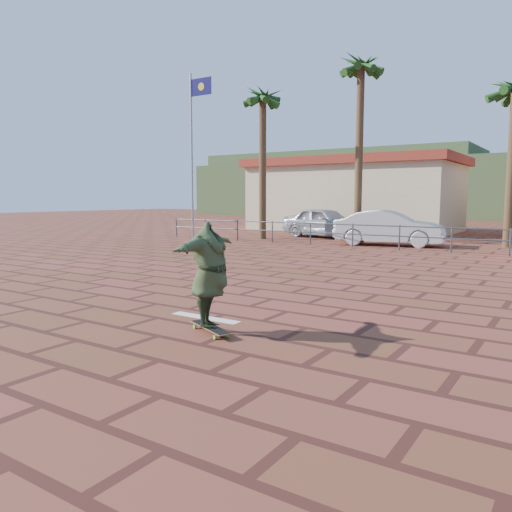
{
  "coord_description": "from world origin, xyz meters",
  "views": [
    {
      "loc": [
        6.17,
        -7.88,
        2.11
      ],
      "look_at": [
        0.07,
        1.39,
        0.8
      ],
      "focal_mm": 35.0,
      "sensor_mm": 36.0,
      "label": 1
    }
  ],
  "objects": [
    {
      "name": "ground",
      "position": [
        0.0,
        0.0,
        0.0
      ],
      "size": [
        120.0,
        120.0,
        0.0
      ],
      "primitive_type": "plane",
      "color": "brown",
      "rests_on": "ground"
    },
    {
      "name": "paint_stripe",
      "position": [
        0.7,
        -1.2,
        0.0
      ],
      "size": [
        1.4,
        0.22,
        0.01
      ],
      "primitive_type": "cube",
      "color": "white",
      "rests_on": "ground"
    },
    {
      "name": "guardrail",
      "position": [
        0.0,
        12.0,
        0.68
      ],
      "size": [
        24.06,
        0.06,
        1.0
      ],
      "color": "#47494F",
      "rests_on": "ground"
    },
    {
      "name": "flagpole",
      "position": [
        -9.87,
        11.0,
        4.64
      ],
      "size": [
        1.3,
        0.1,
        8.0
      ],
      "color": "gray",
      "rests_on": "ground"
    },
    {
      "name": "palm_far_left",
      "position": [
        -7.5,
        13.5,
        6.83
      ],
      "size": [
        2.4,
        2.4,
        8.25
      ],
      "color": "brown",
      "rests_on": "ground"
    },
    {
      "name": "palm_left",
      "position": [
        -3.0,
        15.0,
        7.95
      ],
      "size": [
        2.4,
        2.4,
        9.45
      ],
      "color": "brown",
      "rests_on": "ground"
    },
    {
      "name": "building_west",
      "position": [
        -6.0,
        22.0,
        2.28
      ],
      "size": [
        12.6,
        7.6,
        4.5
      ],
      "color": "beige",
      "rests_on": "ground"
    },
    {
      "name": "hill_back",
      "position": [
        -22.0,
        56.0,
        4.0
      ],
      "size": [
        35.0,
        14.0,
        8.0
      ],
      "primitive_type": "cube",
      "color": "#384C28",
      "rests_on": "ground"
    },
    {
      "name": "longboard",
      "position": [
        1.39,
        -1.92,
        0.08
      ],
      "size": [
        1.04,
        0.64,
        0.1
      ],
      "rotation": [
        0.0,
        0.0,
        -0.44
      ],
      "color": "olive",
      "rests_on": "ground"
    },
    {
      "name": "skateboarder",
      "position": [
        1.39,
        -1.92,
        0.93
      ],
      "size": [
        1.11,
        2.1,
        1.65
      ],
      "primitive_type": "imported",
      "rotation": [
        0.0,
        0.0,
        1.86
      ],
      "color": "#314123",
      "rests_on": "longboard"
    },
    {
      "name": "car_silver",
      "position": [
        -5.21,
        16.0,
        0.79
      ],
      "size": [
        4.89,
        2.62,
        1.58
      ],
      "primitive_type": "imported",
      "rotation": [
        0.0,
        0.0,
        1.4
      ],
      "color": "#A1A3A8",
      "rests_on": "ground"
    },
    {
      "name": "car_white",
      "position": [
        -0.95,
        13.59,
        0.77
      ],
      "size": [
        4.89,
        2.42,
        1.54
      ],
      "primitive_type": "imported",
      "rotation": [
        0.0,
        0.0,
        1.75
      ],
      "color": "silver",
      "rests_on": "ground"
    }
  ]
}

